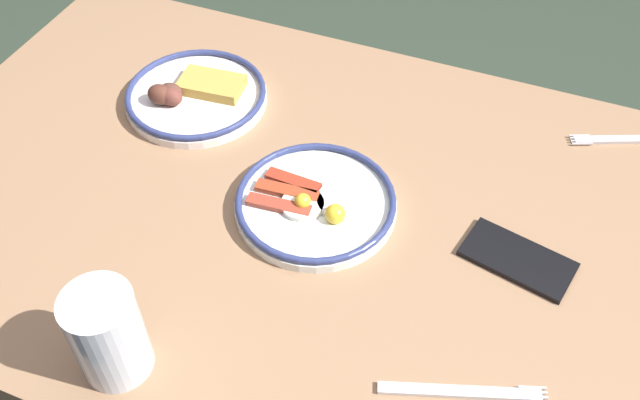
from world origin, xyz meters
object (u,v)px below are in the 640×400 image
object	(u,v)px
plate_center_pancakes	(195,95)
drinking_glass	(109,337)
plate_near_main	(315,204)
cell_phone	(518,259)
fork_far	(463,392)
fork_near	(635,139)

from	to	relation	value
plate_center_pancakes	drinking_glass	xyz separation A→B (m)	(-0.15, 0.46, 0.04)
plate_near_main	plate_center_pancakes	world-z (taller)	plate_center_pancakes
cell_phone	plate_center_pancakes	bearing A→B (deg)	-0.98
drinking_glass	cell_phone	world-z (taller)	drinking_glass
drinking_glass	plate_near_main	bearing A→B (deg)	-111.88
plate_center_pancakes	cell_phone	xyz separation A→B (m)	(-0.55, 0.13, -0.01)
drinking_glass	cell_phone	distance (m)	0.52
cell_phone	fork_far	distance (m)	0.21
fork_near	fork_far	world-z (taller)	same
cell_phone	fork_near	world-z (taller)	cell_phone
plate_near_main	fork_far	bearing A→B (deg)	143.46
fork_far	fork_near	bearing A→B (deg)	-105.58
fork_near	plate_center_pancakes	bearing A→B (deg)	14.12
drinking_glass	fork_near	world-z (taller)	drinking_glass
plate_near_main	drinking_glass	world-z (taller)	drinking_glass
drinking_glass	fork_near	bearing A→B (deg)	-130.22
fork_far	cell_phone	bearing A→B (deg)	-95.42
plate_near_main	plate_center_pancakes	distance (m)	0.31
plate_near_main	cell_phone	size ratio (longest dim) A/B	1.58
drinking_glass	cell_phone	bearing A→B (deg)	-141.30
plate_center_pancakes	fork_near	xyz separation A→B (m)	(-0.68, -0.17, -0.01)
plate_near_main	cell_phone	bearing A→B (deg)	-176.39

